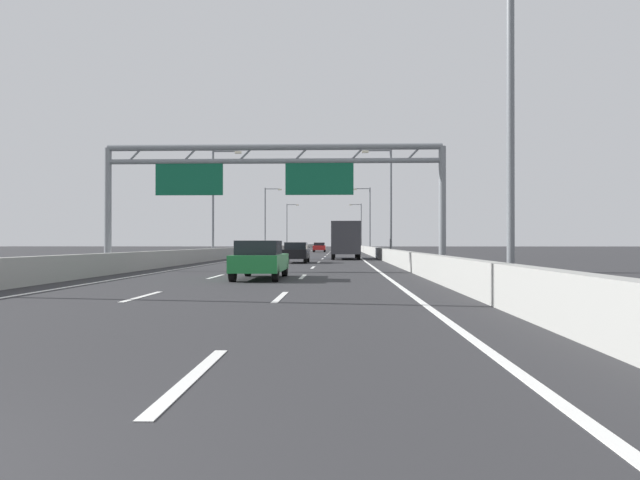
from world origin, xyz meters
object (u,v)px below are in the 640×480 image
Objects in this scene: streetlamp_right_mid at (388,196)px; streetlamp_left_distant at (288,224)px; black_car at (296,252)px; streetlamp_left_far at (267,216)px; sign_gantry at (269,174)px; streetlamp_right_distant at (360,224)px; streetlamp_left_mid at (216,197)px; red_car at (319,247)px; orange_car at (342,246)px; green_car at (260,259)px; streetlamp_right_far at (368,216)px; box_truck at (346,239)px; streetlamp_right_near at (501,87)px.

streetlamp_right_mid is 72.07m from streetlamp_left_distant.
streetlamp_left_far is at bearing 99.80° from black_car.
sign_gantry is 1.81× the size of streetlamp_right_distant.
streetlamp_left_mid reaches higher than red_car.
orange_car is (11.18, -4.15, -4.65)m from streetlamp_left_distant.
green_car is (7.71, -98.32, -4.64)m from streetlamp_left_distant.
sign_gantry is 1.81× the size of streetlamp_right_mid.
green_car is (-7.22, -63.07, -4.64)m from streetlamp_right_far.
streetlamp_left_distant is 70.97m from box_truck.
streetlamp_right_far is 63.66m from green_car.
streetlamp_right_far is (0.00, 70.50, 0.00)m from streetlamp_right_near.
box_truck is at bearing -72.01° from streetlamp_left_far.
streetlamp_left_distant reaches higher than box_truck.
streetlamp_right_far is at bearing 67.04° from streetlamp_left_mid.
streetlamp_right_near is 35.25m from streetlamp_right_mid.
streetlamp_right_distant is 2.24× the size of black_car.
sign_gantry is 1.81× the size of streetlamp_right_far.
streetlamp_right_near is 1.00× the size of streetlamp_right_far.
streetlamp_left_mid is at bearing 105.49° from green_car.
streetlamp_left_far is at bearing -109.78° from orange_car.
black_car is at bearing -99.21° from streetlamp_right_far.
orange_car is (-3.75, -4.15, -4.65)m from streetlamp_right_distant.
streetlamp_right_mid is at bearing 70.08° from sign_gantry.
streetlamp_left_mid is 1.00× the size of streetlamp_right_mid.
streetlamp_left_far is at bearing 96.97° from green_car.
streetlamp_left_distant is at bearing 101.96° from streetlamp_right_mid.
sign_gantry is 7.79m from green_car.
streetlamp_left_mid is 1.00× the size of streetlamp_left_distant.
streetlamp_left_mid is 2.07× the size of orange_car.
streetlamp_right_mid reaches higher than sign_gantry.
black_car is (0.09, -48.94, -0.02)m from red_car.
streetlamp_right_near is at bearing -78.04° from streetlamp_left_far.
green_car is 0.55× the size of box_truck.
streetlamp_right_distant is 80.30m from black_car.
streetlamp_left_mid and streetlamp_right_mid have the same top height.
streetlamp_right_far reaches higher than sign_gantry.
sign_gantry is at bearing -92.58° from orange_car.
box_truck reaches higher than red_car.
streetlamp_left_mid and streetlamp_right_far have the same top height.
streetlamp_left_mid reaches higher than green_car.
sign_gantry is 16.02m from streetlamp_right_near.
streetlamp_left_mid is (-14.93, 35.25, 0.00)m from streetlamp_right_near.
orange_car is at bearing 90.08° from box_truck.
streetlamp_left_far is 1.00× the size of streetlamp_left_distant.
streetlamp_right_far is at bearing 83.99° from box_truck.
streetlamp_right_mid is 2.24× the size of black_car.
box_truck is at bearing -84.64° from red_car.
streetlamp_left_far reaches higher than black_car.
streetlamp_left_distant is 1.00× the size of streetlamp_right_distant.
box_truck is (-3.65, -34.72, -3.69)m from streetlamp_right_far.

